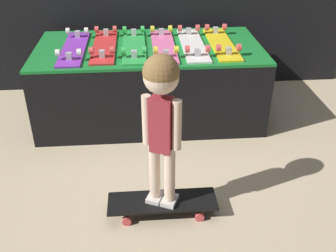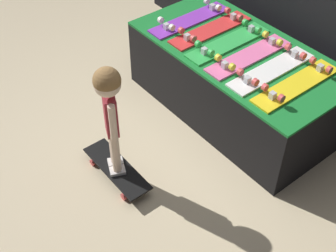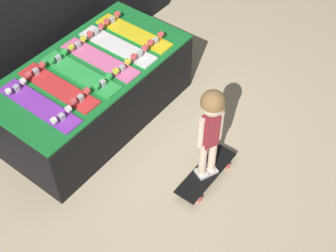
{
  "view_description": "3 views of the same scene",
  "coord_description": "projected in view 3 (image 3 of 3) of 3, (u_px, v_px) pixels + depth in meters",
  "views": [
    {
      "loc": [
        -0.09,
        -2.42,
        1.63
      ],
      "look_at": [
        0.09,
        -0.23,
        0.32
      ],
      "focal_mm": 42.0,
      "sensor_mm": 36.0,
      "label": 1
    },
    {
      "loc": [
        2.05,
        -1.81,
        2.66
      ],
      "look_at": [
        0.09,
        -0.26,
        0.32
      ],
      "focal_mm": 50.0,
      "sensor_mm": 36.0,
      "label": 2
    },
    {
      "loc": [
        -1.99,
        -1.82,
        3.17
      ],
      "look_at": [
        0.02,
        -0.29,
        0.39
      ],
      "focal_mm": 50.0,
      "sensor_mm": 36.0,
      "label": 3
    }
  ],
  "objects": [
    {
      "name": "ground_plane",
      "position": [
        141.0,
        142.0,
        4.15
      ],
      "size": [
        16.0,
        16.0,
        0.0
      ],
      "primitive_type": "plane",
      "color": "beige"
    },
    {
      "name": "display_rack",
      "position": [
        93.0,
        92.0,
        4.15
      ],
      "size": [
        1.76,
        0.9,
        0.6
      ],
      "color": "black",
      "rests_on": "ground_plane"
    },
    {
      "name": "skateboard_purple_on_rack",
      "position": [
        39.0,
        104.0,
        3.6
      ],
      "size": [
        0.18,
        0.77,
        0.09
      ],
      "color": "purple",
      "rests_on": "display_rack"
    },
    {
      "name": "skateboard_red_on_rack",
      "position": [
        58.0,
        87.0,
        3.73
      ],
      "size": [
        0.18,
        0.77,
        0.09
      ],
      "color": "red",
      "rests_on": "display_rack"
    },
    {
      "name": "skateboard_green_on_rack",
      "position": [
        80.0,
        73.0,
        3.84
      ],
      "size": [
        0.18,
        0.77,
        0.09
      ],
      "color": "green",
      "rests_on": "display_rack"
    },
    {
      "name": "skateboard_pink_on_rack",
      "position": [
        100.0,
        59.0,
        3.96
      ],
      "size": [
        0.18,
        0.77,
        0.09
      ],
      "color": "pink",
      "rests_on": "display_rack"
    },
    {
      "name": "skateboard_white_on_rack",
      "position": [
        117.0,
        45.0,
        4.09
      ],
      "size": [
        0.18,
        0.77,
        0.09
      ],
      "color": "white",
      "rests_on": "display_rack"
    },
    {
      "name": "skateboard_yellow_on_rack",
      "position": [
        134.0,
        32.0,
        4.21
      ],
      "size": [
        0.18,
        0.77,
        0.09
      ],
      "color": "yellow",
      "rests_on": "display_rack"
    },
    {
      "name": "skateboard_on_floor",
      "position": [
        206.0,
        173.0,
        3.83
      ],
      "size": [
        0.63,
        0.19,
        0.09
      ],
      "color": "black",
      "rests_on": "ground_plane"
    },
    {
      "name": "child",
      "position": [
        211.0,
        120.0,
        3.36
      ],
      "size": [
        0.2,
        0.18,
        0.89
      ],
      "rotation": [
        0.0,
        0.0,
        -0.41
      ],
      "color": "silver",
      "rests_on": "skateboard_on_floor"
    }
  ]
}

